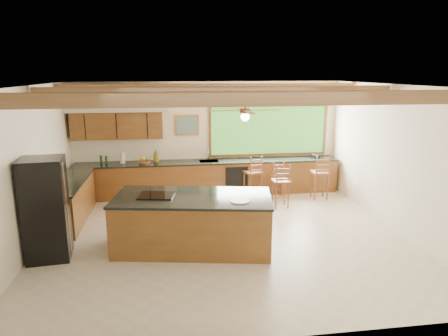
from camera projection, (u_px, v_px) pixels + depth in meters
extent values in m
plane|color=beige|center=(224.00, 236.00, 8.09)|extent=(7.20, 7.20, 0.00)
cube|color=white|center=(207.00, 138.00, 10.86)|extent=(7.20, 0.04, 3.00)
cube|color=white|center=(264.00, 227.00, 4.61)|extent=(7.20, 0.04, 3.00)
cube|color=white|center=(28.00, 171.00, 7.25)|extent=(0.04, 6.50, 3.00)
cube|color=white|center=(397.00, 159.00, 8.23)|extent=(0.04, 6.50, 3.00)
cube|color=#9F7A4F|center=(224.00, 85.00, 7.38)|extent=(7.20, 6.50, 0.04)
cube|color=#936D49|center=(239.00, 99.00, 5.88)|extent=(7.10, 0.15, 0.22)
cube|color=#936D49|center=(221.00, 92.00, 7.90)|extent=(7.10, 0.15, 0.22)
cube|color=#936D49|center=(211.00, 88.00, 9.63)|extent=(7.10, 0.15, 0.22)
cube|color=brown|center=(117.00, 125.00, 10.27)|extent=(2.30, 0.35, 0.70)
cube|color=beige|center=(115.00, 102.00, 10.06)|extent=(2.60, 0.50, 0.48)
cylinder|color=#FFEABF|center=(87.00, 112.00, 10.02)|extent=(0.10, 0.10, 0.01)
cylinder|color=#FFEABF|center=(144.00, 111.00, 10.21)|extent=(0.10, 0.10, 0.01)
cube|color=#599E38|center=(269.00, 130.00, 11.03)|extent=(3.20, 0.04, 1.30)
cube|color=#A66E32|center=(187.00, 125.00, 10.68)|extent=(0.64, 0.03, 0.54)
cube|color=#3C6D55|center=(187.00, 125.00, 10.66)|extent=(0.54, 0.01, 0.44)
cube|color=brown|center=(209.00, 178.00, 10.79)|extent=(7.00, 0.65, 0.88)
cube|color=black|center=(209.00, 162.00, 10.68)|extent=(7.04, 0.69, 0.04)
cube|color=brown|center=(70.00, 202.00, 8.84)|extent=(0.65, 2.35, 0.88)
cube|color=black|center=(68.00, 182.00, 8.73)|extent=(0.69, 2.39, 0.04)
cube|color=black|center=(237.00, 181.00, 10.57)|extent=(0.60, 0.02, 0.78)
cube|color=silver|center=(209.00, 162.00, 10.68)|extent=(0.50, 0.38, 0.03)
cylinder|color=silver|center=(208.00, 154.00, 10.83)|extent=(0.03, 0.03, 0.30)
cylinder|color=silver|center=(208.00, 150.00, 10.70)|extent=(0.03, 0.20, 0.03)
cylinder|color=silver|center=(123.00, 158.00, 10.32)|extent=(0.12, 0.12, 0.30)
cylinder|color=#1E4019|center=(106.00, 160.00, 10.37)|extent=(0.06, 0.06, 0.20)
cylinder|color=#1E4019|center=(101.00, 159.00, 10.42)|extent=(0.06, 0.06, 0.20)
cube|color=black|center=(315.00, 156.00, 11.06)|extent=(0.28, 0.25, 0.10)
cube|color=brown|center=(193.00, 223.00, 7.49)|extent=(3.03, 1.79, 0.96)
cube|color=black|center=(193.00, 198.00, 7.37)|extent=(3.08, 1.84, 0.04)
cube|color=black|center=(156.00, 195.00, 7.38)|extent=(0.71, 0.61, 0.02)
cylinder|color=silver|center=(240.00, 201.00, 7.09)|extent=(0.35, 0.35, 0.02)
cube|color=black|center=(46.00, 209.00, 6.97)|extent=(0.78, 0.76, 1.82)
cube|color=silver|center=(67.00, 208.00, 7.01)|extent=(0.03, 0.05, 1.67)
cube|color=brown|center=(253.00, 172.00, 10.44)|extent=(0.51, 0.51, 0.04)
cylinder|color=brown|center=(248.00, 187.00, 10.34)|extent=(0.04, 0.04, 0.67)
cylinder|color=brown|center=(260.00, 187.00, 10.39)|extent=(0.04, 0.04, 0.67)
cylinder|color=brown|center=(245.00, 184.00, 10.65)|extent=(0.04, 0.04, 0.67)
cylinder|color=brown|center=(257.00, 183.00, 10.70)|extent=(0.04, 0.04, 0.67)
cube|color=brown|center=(278.00, 175.00, 10.55)|extent=(0.40, 0.40, 0.04)
cylinder|color=brown|center=(273.00, 188.00, 10.47)|extent=(0.03, 0.03, 0.57)
cylinder|color=brown|center=(284.00, 187.00, 10.51)|extent=(0.03, 0.03, 0.57)
cylinder|color=brown|center=(271.00, 185.00, 10.74)|extent=(0.03, 0.03, 0.57)
cylinder|color=brown|center=(281.00, 184.00, 10.77)|extent=(0.03, 0.03, 0.57)
cube|color=brown|center=(281.00, 181.00, 9.69)|extent=(0.39, 0.39, 0.04)
cylinder|color=brown|center=(276.00, 197.00, 9.60)|extent=(0.04, 0.04, 0.64)
cylinder|color=brown|center=(288.00, 196.00, 9.65)|extent=(0.04, 0.04, 0.64)
cylinder|color=brown|center=(273.00, 193.00, 9.90)|extent=(0.04, 0.04, 0.64)
cylinder|color=brown|center=(285.00, 192.00, 9.95)|extent=(0.04, 0.04, 0.64)
cube|color=brown|center=(320.00, 172.00, 10.34)|extent=(0.44, 0.44, 0.04)
cylinder|color=brown|center=(315.00, 188.00, 10.24)|extent=(0.04, 0.04, 0.69)
cylinder|color=brown|center=(328.00, 187.00, 10.29)|extent=(0.04, 0.04, 0.69)
cylinder|color=brown|center=(311.00, 184.00, 10.56)|extent=(0.04, 0.04, 0.69)
cylinder|color=brown|center=(323.00, 184.00, 10.61)|extent=(0.04, 0.04, 0.69)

